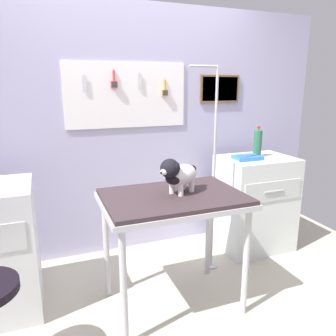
% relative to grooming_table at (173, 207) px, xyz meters
% --- Properties ---
extents(ground, '(4.40, 4.00, 0.04)m').
position_rel_grooming_table_xyz_m(ground, '(-0.03, -0.26, -0.79)').
color(ground, '#BAB49E').
extents(rear_wall_panel, '(4.00, 0.11, 2.30)m').
position_rel_grooming_table_xyz_m(rear_wall_panel, '(-0.03, 1.02, 0.39)').
color(rear_wall_panel, '#ABA6C9').
rests_on(rear_wall_panel, ground).
extents(grooming_table, '(0.98, 0.67, 0.86)m').
position_rel_grooming_table_xyz_m(grooming_table, '(0.00, 0.00, 0.00)').
color(grooming_table, '#B7B7BC').
rests_on(grooming_table, ground).
extents(grooming_arm, '(0.30, 0.11, 1.73)m').
position_rel_grooming_table_xyz_m(grooming_arm, '(0.50, 0.36, 0.05)').
color(grooming_arm, '#B7B7BC').
rests_on(grooming_arm, ground).
extents(dog, '(0.35, 0.27, 0.26)m').
position_rel_grooming_table_xyz_m(dog, '(0.04, 0.00, 0.23)').
color(dog, white).
rests_on(dog, grooming_table).
extents(cabinet_right, '(0.68, 0.54, 0.92)m').
position_rel_grooming_table_xyz_m(cabinet_right, '(1.09, 0.56, -0.31)').
color(cabinet_right, silver).
rests_on(cabinet_right, ground).
extents(soda_bottle, '(0.08, 0.08, 0.29)m').
position_rel_grooming_table_xyz_m(soda_bottle, '(1.10, 0.59, 0.29)').
color(soda_bottle, '#2A6442').
rests_on(soda_bottle, cabinet_right).
extents(supply_tray, '(0.24, 0.18, 0.04)m').
position_rel_grooming_table_xyz_m(supply_tray, '(0.95, 0.53, 0.17)').
color(supply_tray, blue).
rests_on(supply_tray, cabinet_right).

